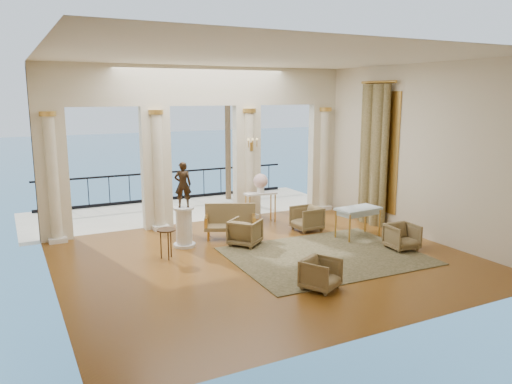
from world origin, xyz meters
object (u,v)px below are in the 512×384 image
armchair_b (402,236)px  console_table (261,198)px  armchair_c (307,217)px  armchair_d (245,231)px  armchair_a (321,273)px  statue (183,185)px  settee (230,221)px  pedestal (184,228)px  side_table (166,234)px  game_table (358,211)px

armchair_b → console_table: 4.32m
armchair_c → armchair_d: size_ratio=1.02×
armchair_a → statue: statue is taller
settee → console_table: console_table is taller
armchair_a → settee: size_ratio=0.46×
pedestal → side_table: 0.99m
console_table → side_table: size_ratio=1.38×
pedestal → console_table: bearing=24.2°
armchair_b → statue: (-4.63, 2.64, 1.21)m
console_table → armchair_c: bearing=-58.5°
armchair_b → game_table: 1.41m
pedestal → settee: bearing=9.4°
armchair_a → game_table: size_ratio=0.55×
settee → statue: (-1.35, -0.22, 1.12)m
settee → side_table: size_ratio=2.08×
armchair_c → settee: settee is taller
armchair_a → armchair_b: armchair_b is taller
settee → game_table: (2.98, -1.54, 0.28)m
pedestal → side_table: pedestal is taller
armchair_c → side_table: 4.23m
armchair_a → game_table: bearing=13.1°
statue → side_table: statue is taller
armchair_b → side_table: bearing=164.4°
armchair_b → statue: statue is taller
settee → side_table: settee is taller
settee → side_table: 2.23m
armchair_b → settee: bearing=143.3°
armchair_a → armchair_b: size_ratio=0.96×
armchair_b → game_table: game_table is taller
armchair_b → game_table: bearing=107.1°
game_table → statue: size_ratio=1.09×
armchair_b → pedestal: (-4.63, 2.64, 0.13)m
settee → statue: bearing=-146.1°
pedestal → console_table: pedestal is taller
armchair_c → side_table: armchair_c is taller
game_table → console_table: (-1.55, 2.57, 0.02)m
armchair_a → statue: (-1.43, 3.85, 1.23)m
armchair_a → armchair_c: (2.08, 3.73, 0.04)m
pedestal → armchair_d: bearing=-22.7°
pedestal → console_table: 3.06m
armchair_a → statue: size_ratio=0.59×
armchair_d → settee: 0.81m
settee → armchair_c: bearing=15.7°
armchair_a → settee: bearing=63.2°
armchair_a → armchair_d: (-0.04, 3.26, 0.03)m
console_table → settee: bearing=-140.9°
statue → console_table: (2.79, 1.25, -0.82)m
armchair_c → armchair_b: bearing=23.4°
settee → pedestal: size_ratio=1.45×
pedestal → statue: statue is taller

